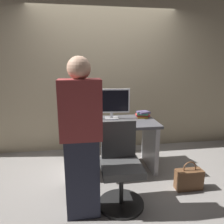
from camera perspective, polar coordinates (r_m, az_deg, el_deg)
ground_plane at (r=3.31m, az=-0.13°, el=-15.19°), size 9.00×9.00×0.00m
wall_back at (r=3.81m, az=-2.21°, el=12.05°), size 6.40×0.10×3.00m
desk at (r=3.10m, az=-0.14°, el=-6.87°), size 1.31×0.71×0.75m
office_chair at (r=2.43m, az=2.31°, el=-14.99°), size 0.52×0.52×0.94m
person_at_desk at (r=2.09m, az=-8.35°, el=-7.43°), size 0.40×0.24×1.64m
monitor at (r=3.11m, az=-0.11°, el=2.72°), size 0.54×0.16×0.46m
keyboard at (r=2.88m, az=-0.00°, el=-3.16°), size 0.44×0.15×0.02m
mouse at (r=2.93m, az=5.42°, el=-2.83°), size 0.06×0.10×0.03m
cup_near_keyboard at (r=2.90m, az=-8.87°, el=-2.50°), size 0.07×0.07×0.09m
cup_by_monitor at (r=3.15m, az=-7.98°, el=-1.21°), size 0.07×0.07×0.09m
book_stack at (r=3.26m, az=8.38°, el=-0.64°), size 0.22×0.20×0.10m
handbag at (r=2.96m, az=20.24°, el=-16.79°), size 0.34×0.14×0.38m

